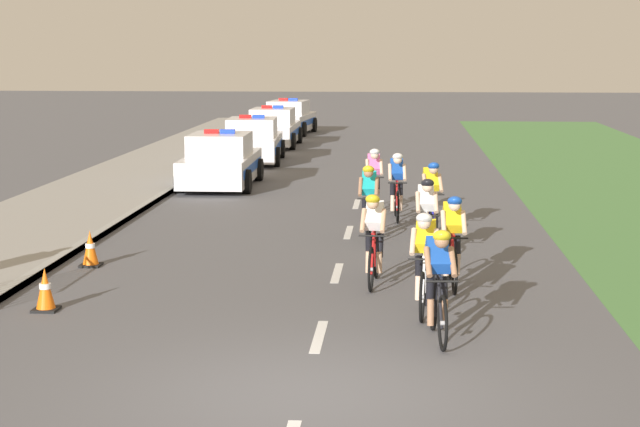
{
  "coord_description": "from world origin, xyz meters",
  "views": [
    {
      "loc": [
        1.05,
        -11.14,
        3.82
      ],
      "look_at": [
        -0.26,
        5.93,
        1.1
      ],
      "focal_mm": 58.97,
      "sensor_mm": 36.0,
      "label": 1
    }
  ],
  "objects_px": {
    "traffic_cone_mid": "(90,249)",
    "cyclist_ninth": "(374,179)",
    "cyclist_seventh": "(431,197)",
    "police_car_second": "(252,142)",
    "cyclist_third": "(374,237)",
    "police_car_furthest": "(289,119)",
    "cyclist_fourth": "(452,240)",
    "police_car_third": "(273,129)",
    "cyclist_fifth": "(426,218)",
    "cyclist_sixth": "(369,201)",
    "cyclist_eighth": "(397,185)",
    "police_car_nearest": "(221,162)",
    "traffic_cone_near": "(45,290)",
    "cyclist_lead": "(438,282)",
    "cyclist_second": "(425,261)"
  },
  "relations": [
    {
      "from": "police_car_third",
      "to": "traffic_cone_near",
      "type": "bearing_deg",
      "value": -90.47
    },
    {
      "from": "cyclist_eighth",
      "to": "traffic_cone_mid",
      "type": "distance_m",
      "value": 7.66
    },
    {
      "from": "traffic_cone_mid",
      "to": "cyclist_ninth",
      "type": "bearing_deg",
      "value": 53.09
    },
    {
      "from": "cyclist_third",
      "to": "cyclist_ninth",
      "type": "distance_m",
      "value": 7.53
    },
    {
      "from": "cyclist_lead",
      "to": "police_car_nearest",
      "type": "height_order",
      "value": "police_car_nearest"
    },
    {
      "from": "cyclist_second",
      "to": "cyclist_seventh",
      "type": "distance_m",
      "value": 6.58
    },
    {
      "from": "cyclist_fifth",
      "to": "cyclist_seventh",
      "type": "height_order",
      "value": "same"
    },
    {
      "from": "cyclist_second",
      "to": "police_car_third",
      "type": "relative_size",
      "value": 0.39
    },
    {
      "from": "cyclist_fifth",
      "to": "cyclist_ninth",
      "type": "distance_m",
      "value": 5.57
    },
    {
      "from": "cyclist_fourth",
      "to": "cyclist_seventh",
      "type": "height_order",
      "value": "same"
    },
    {
      "from": "cyclist_ninth",
      "to": "police_car_second",
      "type": "bearing_deg",
      "value": 112.19
    },
    {
      "from": "police_car_third",
      "to": "traffic_cone_near",
      "type": "height_order",
      "value": "police_car_third"
    },
    {
      "from": "cyclist_third",
      "to": "police_car_third",
      "type": "xyz_separation_m",
      "value": [
        -4.53,
        23.9,
        -0.11
      ]
    },
    {
      "from": "cyclist_second",
      "to": "cyclist_seventh",
      "type": "xyz_separation_m",
      "value": [
        0.28,
        6.57,
        0.0
      ]
    },
    {
      "from": "cyclist_ninth",
      "to": "traffic_cone_near",
      "type": "distance_m",
      "value": 10.6
    },
    {
      "from": "cyclist_fourth",
      "to": "police_car_third",
      "type": "xyz_separation_m",
      "value": [
        -5.78,
        23.99,
        -0.11
      ]
    },
    {
      "from": "police_car_furthest",
      "to": "cyclist_ninth",
      "type": "bearing_deg",
      "value": -78.96
    },
    {
      "from": "cyclist_second",
      "to": "cyclist_seventh",
      "type": "relative_size",
      "value": 1.0
    },
    {
      "from": "cyclist_eighth",
      "to": "police_car_second",
      "type": "xyz_separation_m",
      "value": [
        -4.87,
        11.59,
        -0.11
      ]
    },
    {
      "from": "cyclist_eighth",
      "to": "police_car_second",
      "type": "bearing_deg",
      "value": 112.79
    },
    {
      "from": "cyclist_seventh",
      "to": "police_car_second",
      "type": "height_order",
      "value": "police_car_second"
    },
    {
      "from": "police_car_second",
      "to": "police_car_furthest",
      "type": "height_order",
      "value": "same"
    },
    {
      "from": "cyclist_third",
      "to": "cyclist_fourth",
      "type": "relative_size",
      "value": 1.0
    },
    {
      "from": "cyclist_ninth",
      "to": "police_car_third",
      "type": "bearing_deg",
      "value": 104.84
    },
    {
      "from": "cyclist_second",
      "to": "police_car_third",
      "type": "distance_m",
      "value": 26.24
    },
    {
      "from": "police_car_nearest",
      "to": "cyclist_eighth",
      "type": "bearing_deg",
      "value": -47.44
    },
    {
      "from": "police_car_furthest",
      "to": "police_car_nearest",
      "type": "bearing_deg",
      "value": -89.99
    },
    {
      "from": "cyclist_lead",
      "to": "police_car_furthest",
      "type": "relative_size",
      "value": 0.38
    },
    {
      "from": "cyclist_eighth",
      "to": "cyclist_ninth",
      "type": "bearing_deg",
      "value": 119.19
    },
    {
      "from": "police_car_second",
      "to": "traffic_cone_mid",
      "type": "xyz_separation_m",
      "value": [
        -0.48,
        -17.05,
        -0.37
      ]
    },
    {
      "from": "cyclist_fifth",
      "to": "cyclist_seventh",
      "type": "xyz_separation_m",
      "value": [
        0.17,
        2.71,
        0.0
      ]
    },
    {
      "from": "cyclist_fifth",
      "to": "cyclist_sixth",
      "type": "xyz_separation_m",
      "value": [
        -1.09,
        2.02,
        0.0
      ]
    },
    {
      "from": "cyclist_second",
      "to": "police_car_nearest",
      "type": "relative_size",
      "value": 0.39
    },
    {
      "from": "police_car_nearest",
      "to": "police_car_second",
      "type": "bearing_deg",
      "value": 89.99
    },
    {
      "from": "cyclist_third",
      "to": "police_car_furthest",
      "type": "height_order",
      "value": "police_car_furthest"
    },
    {
      "from": "police_car_nearest",
      "to": "traffic_cone_near",
      "type": "height_order",
      "value": "police_car_nearest"
    },
    {
      "from": "traffic_cone_near",
      "to": "cyclist_third",
      "type": "bearing_deg",
      "value": 23.24
    },
    {
      "from": "cyclist_eighth",
      "to": "cyclist_lead",
      "type": "bearing_deg",
      "value": -86.61
    },
    {
      "from": "cyclist_second",
      "to": "cyclist_fifth",
      "type": "bearing_deg",
      "value": 88.38
    },
    {
      "from": "cyclist_second",
      "to": "police_car_nearest",
      "type": "height_order",
      "value": "police_car_nearest"
    },
    {
      "from": "cyclist_fourth",
      "to": "cyclist_eighth",
      "type": "relative_size",
      "value": 1.0
    },
    {
      "from": "cyclist_fourth",
      "to": "police_car_third",
      "type": "relative_size",
      "value": 0.39
    },
    {
      "from": "cyclist_fourth",
      "to": "traffic_cone_near",
      "type": "bearing_deg",
      "value": -162.08
    },
    {
      "from": "cyclist_lead",
      "to": "police_car_nearest",
      "type": "relative_size",
      "value": 0.39
    },
    {
      "from": "cyclist_fourth",
      "to": "cyclist_fifth",
      "type": "relative_size",
      "value": 1.0
    },
    {
      "from": "cyclist_second",
      "to": "traffic_cone_mid",
      "type": "relative_size",
      "value": 2.69
    },
    {
      "from": "cyclist_eighth",
      "to": "traffic_cone_mid",
      "type": "bearing_deg",
      "value": -134.43
    },
    {
      "from": "cyclist_sixth",
      "to": "cyclist_third",
      "type": "bearing_deg",
      "value": -87.12
    },
    {
      "from": "cyclist_lead",
      "to": "cyclist_fifth",
      "type": "height_order",
      "value": "same"
    },
    {
      "from": "cyclist_fourth",
      "to": "police_car_nearest",
      "type": "bearing_deg",
      "value": 115.78
    }
  ]
}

